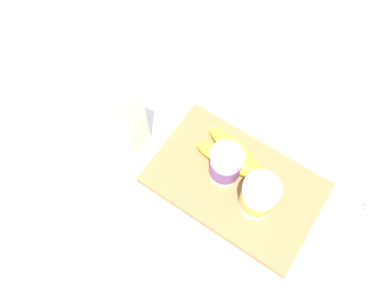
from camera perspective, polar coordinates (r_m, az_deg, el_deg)
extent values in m
plane|color=white|center=(0.81, 6.36, -6.05)|extent=(2.40, 2.40, 0.00)
cube|color=olive|center=(0.80, 6.43, -5.79)|extent=(0.35, 0.22, 0.02)
cube|color=white|center=(0.77, -14.62, 6.42)|extent=(0.21, 0.08, 0.25)
cylinder|color=white|center=(0.73, 9.82, -7.81)|extent=(0.07, 0.07, 0.09)
cylinder|color=gold|center=(0.73, 9.82, -7.81)|extent=(0.07, 0.07, 0.04)
cylinder|color=silver|center=(0.69, 10.45, -6.53)|extent=(0.07, 0.07, 0.00)
cylinder|color=white|center=(0.75, 4.89, -3.37)|extent=(0.06, 0.06, 0.09)
cylinder|color=#7A4C99|center=(0.75, 4.89, -3.37)|extent=(0.06, 0.06, 0.05)
cylinder|color=silver|center=(0.71, 5.19, -1.89)|extent=(0.06, 0.06, 0.00)
ellipsoid|color=yellow|center=(0.80, 6.65, -1.21)|extent=(0.16, 0.08, 0.03)
ellipsoid|color=yellow|center=(0.78, 5.69, -2.46)|extent=(0.16, 0.05, 0.04)
cylinder|color=brown|center=(0.79, 10.60, -5.27)|extent=(0.01, 0.01, 0.02)
cylinder|color=silver|center=(0.84, 23.29, -11.69)|extent=(0.01, 0.11, 0.01)
ellipsoid|color=silver|center=(0.86, 25.05, -8.38)|extent=(0.03, 0.04, 0.01)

